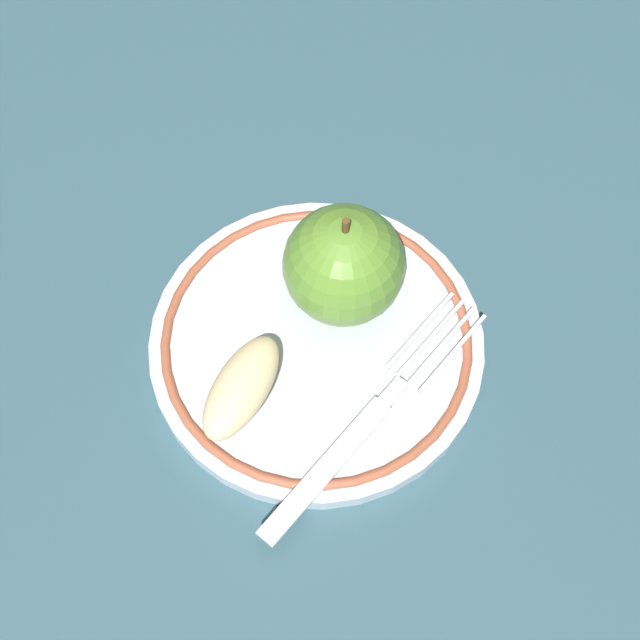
# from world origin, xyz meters

# --- Properties ---
(ground_plane) EXTENTS (2.00, 2.00, 0.00)m
(ground_plane) POSITION_xyz_m (0.00, 0.00, 0.00)
(ground_plane) COLOR #32545F
(plate) EXTENTS (0.20, 0.20, 0.01)m
(plate) POSITION_xyz_m (-0.00, 0.02, 0.01)
(plate) COLOR silver
(plate) RESTS_ON ground_plane
(apple_red_whole) EXTENTS (0.07, 0.07, 0.08)m
(apple_red_whole) POSITION_xyz_m (-0.03, 0.00, 0.05)
(apple_red_whole) COLOR #5D8F30
(apple_red_whole) RESTS_ON plate
(apple_slice_front) EXTENTS (0.07, 0.07, 0.02)m
(apple_slice_front) POSITION_xyz_m (0.05, 0.04, 0.03)
(apple_slice_front) COLOR beige
(apple_slice_front) RESTS_ON plate
(fork) EXTENTS (0.18, 0.10, 0.00)m
(fork) POSITION_xyz_m (-0.00, 0.08, 0.02)
(fork) COLOR silver
(fork) RESTS_ON plate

